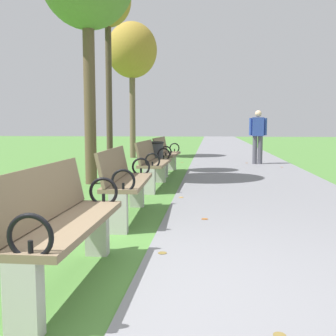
{
  "coord_description": "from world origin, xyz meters",
  "views": [
    {
      "loc": [
        0.58,
        -2.7,
        1.2
      ],
      "look_at": [
        -0.05,
        3.38,
        0.55
      ],
      "focal_mm": 43.41,
      "sensor_mm": 36.0,
      "label": 1
    }
  ],
  "objects_px": {
    "park_bench_3": "(153,163)",
    "park_bench_4": "(166,154)",
    "tree_3": "(132,51)",
    "tree_2": "(108,5)",
    "pedestrian_walking": "(258,134)",
    "park_bench_1": "(62,222)",
    "park_bench_2": "(125,181)",
    "trash_bin": "(153,161)"
  },
  "relations": [
    {
      "from": "park_bench_3",
      "to": "trash_bin",
      "type": "bearing_deg",
      "value": 97.65
    },
    {
      "from": "park_bench_1",
      "to": "park_bench_2",
      "type": "relative_size",
      "value": 0.99
    },
    {
      "from": "park_bench_4",
      "to": "park_bench_1",
      "type": "bearing_deg",
      "value": -90.0
    },
    {
      "from": "park_bench_1",
      "to": "pedestrian_walking",
      "type": "distance_m",
      "value": 10.04
    },
    {
      "from": "park_bench_2",
      "to": "park_bench_4",
      "type": "xyz_separation_m",
      "value": [
        0.0,
        4.92,
        0.0
      ]
    },
    {
      "from": "park_bench_1",
      "to": "tree_3",
      "type": "distance_m",
      "value": 12.5
    },
    {
      "from": "park_bench_3",
      "to": "park_bench_4",
      "type": "xyz_separation_m",
      "value": [
        0.0,
        2.34,
        0.0
      ]
    },
    {
      "from": "park_bench_1",
      "to": "tree_3",
      "type": "relative_size",
      "value": 0.33
    },
    {
      "from": "tree_3",
      "to": "park_bench_3",
      "type": "bearing_deg",
      "value": -76.18
    },
    {
      "from": "park_bench_3",
      "to": "park_bench_4",
      "type": "bearing_deg",
      "value": 90.0
    },
    {
      "from": "park_bench_1",
      "to": "tree_2",
      "type": "relative_size",
      "value": 0.34
    },
    {
      "from": "trash_bin",
      "to": "park_bench_4",
      "type": "bearing_deg",
      "value": 83.23
    },
    {
      "from": "park_bench_3",
      "to": "park_bench_4",
      "type": "height_order",
      "value": "same"
    },
    {
      "from": "park_bench_2",
      "to": "park_bench_4",
      "type": "distance_m",
      "value": 4.92
    },
    {
      "from": "park_bench_2",
      "to": "park_bench_3",
      "type": "distance_m",
      "value": 2.58
    },
    {
      "from": "tree_3",
      "to": "trash_bin",
      "type": "height_order",
      "value": "tree_3"
    },
    {
      "from": "park_bench_4",
      "to": "tree_2",
      "type": "relative_size",
      "value": 0.34
    },
    {
      "from": "park_bench_1",
      "to": "park_bench_4",
      "type": "distance_m",
      "value": 7.15
    },
    {
      "from": "tree_2",
      "to": "pedestrian_walking",
      "type": "height_order",
      "value": "tree_2"
    },
    {
      "from": "tree_3",
      "to": "pedestrian_walking",
      "type": "height_order",
      "value": "tree_3"
    },
    {
      "from": "park_bench_4",
      "to": "trash_bin",
      "type": "relative_size",
      "value": 1.93
    },
    {
      "from": "park_bench_4",
      "to": "pedestrian_walking",
      "type": "distance_m",
      "value": 3.62
    },
    {
      "from": "park_bench_1",
      "to": "park_bench_4",
      "type": "relative_size",
      "value": 0.99
    },
    {
      "from": "park_bench_3",
      "to": "trash_bin",
      "type": "relative_size",
      "value": 1.91
    },
    {
      "from": "park_bench_2",
      "to": "pedestrian_walking",
      "type": "distance_m",
      "value": 7.9
    },
    {
      "from": "tree_2",
      "to": "park_bench_2",
      "type": "bearing_deg",
      "value": -73.73
    },
    {
      "from": "park_bench_2",
      "to": "tree_3",
      "type": "xyz_separation_m",
      "value": [
        -1.75,
        9.69,
        3.35
      ]
    },
    {
      "from": "park_bench_3",
      "to": "tree_3",
      "type": "xyz_separation_m",
      "value": [
        -1.75,
        7.11,
        3.35
      ]
    },
    {
      "from": "park_bench_4",
      "to": "tree_3",
      "type": "bearing_deg",
      "value": 110.13
    },
    {
      "from": "park_bench_2",
      "to": "tree_3",
      "type": "bearing_deg",
      "value": 100.23
    },
    {
      "from": "tree_3",
      "to": "trash_bin",
      "type": "bearing_deg",
      "value": -75.09
    },
    {
      "from": "park_bench_2",
      "to": "trash_bin",
      "type": "bearing_deg",
      "value": 92.29
    },
    {
      "from": "tree_2",
      "to": "tree_3",
      "type": "height_order",
      "value": "tree_3"
    },
    {
      "from": "park_bench_2",
      "to": "trash_bin",
      "type": "distance_m",
      "value": 3.68
    },
    {
      "from": "tree_3",
      "to": "park_bench_1",
      "type": "bearing_deg",
      "value": -81.66
    },
    {
      "from": "tree_2",
      "to": "park_bench_4",
      "type": "bearing_deg",
      "value": 14.51
    },
    {
      "from": "park_bench_1",
      "to": "tree_3",
      "type": "xyz_separation_m",
      "value": [
        -1.75,
        11.92,
        3.35
      ]
    },
    {
      "from": "park_bench_2",
      "to": "tree_2",
      "type": "xyz_separation_m",
      "value": [
        -1.33,
        4.57,
        3.5
      ]
    },
    {
      "from": "park_bench_3",
      "to": "tree_3",
      "type": "height_order",
      "value": "tree_3"
    },
    {
      "from": "park_bench_4",
      "to": "park_bench_2",
      "type": "bearing_deg",
      "value": -90.0
    },
    {
      "from": "tree_2",
      "to": "park_bench_3",
      "type": "bearing_deg",
      "value": -56.2
    },
    {
      "from": "park_bench_4",
      "to": "pedestrian_walking",
      "type": "xyz_separation_m",
      "value": [
        2.52,
        2.56,
        0.44
      ]
    }
  ]
}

